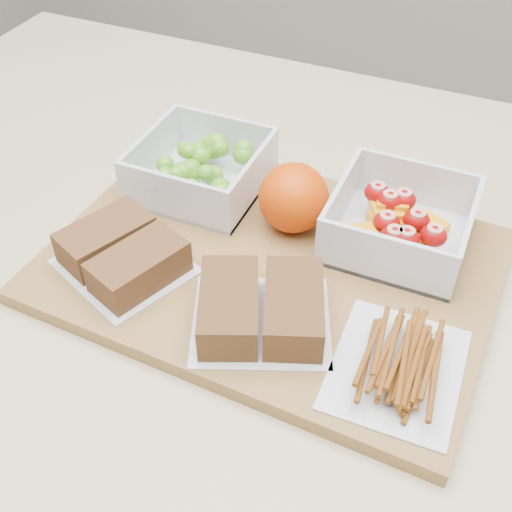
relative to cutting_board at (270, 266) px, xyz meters
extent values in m
cube|color=beige|center=(0.00, -0.02, -0.46)|extent=(1.20, 0.90, 0.90)
cube|color=olive|center=(0.00, 0.00, 0.00)|extent=(0.43, 0.32, 0.02)
cube|color=silver|center=(-0.11, 0.08, 0.01)|extent=(0.13, 0.13, 0.00)
cube|color=silver|center=(-0.11, 0.14, 0.04)|extent=(0.13, 0.00, 0.05)
cube|color=silver|center=(-0.11, 0.02, 0.04)|extent=(0.13, 0.00, 0.05)
cube|color=silver|center=(-0.05, 0.08, 0.04)|extent=(0.00, 0.12, 0.05)
cube|color=silver|center=(-0.18, 0.08, 0.04)|extent=(0.00, 0.12, 0.05)
sphere|color=#59A021|center=(-0.13, 0.07, 0.03)|extent=(0.02, 0.02, 0.02)
sphere|color=#59A021|center=(-0.15, 0.06, 0.04)|extent=(0.02, 0.02, 0.02)
sphere|color=#59A021|center=(-0.12, 0.11, 0.04)|extent=(0.02, 0.02, 0.02)
sphere|color=#59A021|center=(-0.10, 0.08, 0.03)|extent=(0.02, 0.02, 0.02)
sphere|color=#59A021|center=(-0.14, 0.10, 0.04)|extent=(0.02, 0.02, 0.02)
sphere|color=#59A021|center=(-0.12, 0.07, 0.03)|extent=(0.02, 0.02, 0.02)
sphere|color=#59A021|center=(-0.14, 0.09, 0.04)|extent=(0.02, 0.02, 0.02)
sphere|color=#59A021|center=(-0.07, 0.04, 0.04)|extent=(0.02, 0.02, 0.02)
sphere|color=#59A021|center=(-0.08, 0.11, 0.04)|extent=(0.02, 0.02, 0.02)
sphere|color=#59A021|center=(-0.11, 0.12, 0.04)|extent=(0.02, 0.02, 0.02)
sphere|color=#59A021|center=(-0.14, 0.05, 0.04)|extent=(0.02, 0.02, 0.02)
sphere|color=#59A021|center=(-0.08, 0.12, 0.04)|extent=(0.02, 0.02, 0.02)
sphere|color=#59A021|center=(-0.11, 0.04, 0.03)|extent=(0.02, 0.02, 0.02)
sphere|color=#59A021|center=(-0.11, 0.11, 0.04)|extent=(0.02, 0.02, 0.02)
sphere|color=#59A021|center=(-0.12, 0.10, 0.04)|extent=(0.02, 0.02, 0.02)
sphere|color=#59A021|center=(-0.11, 0.11, 0.04)|extent=(0.02, 0.02, 0.02)
sphere|color=#59A021|center=(-0.07, 0.04, 0.04)|extent=(0.02, 0.02, 0.02)
sphere|color=#59A021|center=(-0.07, 0.04, 0.03)|extent=(0.02, 0.02, 0.02)
sphere|color=#59A021|center=(-0.13, 0.10, 0.04)|extent=(0.02, 0.02, 0.02)
sphere|color=#59A021|center=(-0.13, 0.06, 0.03)|extent=(0.02, 0.02, 0.02)
sphere|color=#59A021|center=(-0.13, 0.12, 0.03)|extent=(0.02, 0.02, 0.02)
sphere|color=#59A021|center=(-0.10, 0.06, 0.04)|extent=(0.02, 0.02, 0.02)
sphere|color=#59A021|center=(-0.12, 0.07, 0.03)|extent=(0.02, 0.02, 0.02)
cube|color=silver|center=(0.11, 0.08, 0.01)|extent=(0.13, 0.13, 0.01)
cube|color=silver|center=(0.11, 0.14, 0.04)|extent=(0.13, 0.01, 0.06)
cube|color=silver|center=(0.11, 0.01, 0.04)|extent=(0.13, 0.01, 0.06)
cube|color=silver|center=(0.17, 0.08, 0.04)|extent=(0.01, 0.12, 0.06)
cube|color=silver|center=(0.04, 0.08, 0.04)|extent=(0.01, 0.12, 0.06)
cube|color=orange|center=(0.11, 0.06, 0.03)|extent=(0.04, 0.04, 0.01)
cube|color=orange|center=(0.09, 0.10, 0.03)|extent=(0.05, 0.05, 0.01)
cube|color=orange|center=(0.12, 0.08, 0.03)|extent=(0.04, 0.05, 0.01)
cube|color=orange|center=(0.13, 0.09, 0.02)|extent=(0.04, 0.05, 0.01)
cube|color=orange|center=(0.09, 0.09, 0.03)|extent=(0.04, 0.04, 0.01)
cube|color=orange|center=(0.09, 0.10, 0.04)|extent=(0.04, 0.03, 0.01)
cube|color=orange|center=(0.08, 0.04, 0.03)|extent=(0.04, 0.04, 0.01)
cube|color=orange|center=(0.12, 0.05, 0.03)|extent=(0.04, 0.04, 0.01)
cube|color=orange|center=(0.09, 0.09, 0.02)|extent=(0.04, 0.04, 0.01)
ellipsoid|color=#A00A08|center=(0.12, 0.08, 0.04)|extent=(0.03, 0.02, 0.02)
ellipsoid|color=#A00A08|center=(0.12, 0.05, 0.04)|extent=(0.03, 0.02, 0.02)
ellipsoid|color=#A00A08|center=(0.07, 0.10, 0.04)|extent=(0.03, 0.02, 0.02)
ellipsoid|color=#A00A08|center=(0.14, 0.06, 0.04)|extent=(0.03, 0.02, 0.02)
ellipsoid|color=#A00A08|center=(0.09, 0.10, 0.04)|extent=(0.03, 0.02, 0.02)
ellipsoid|color=#A00A08|center=(0.11, 0.04, 0.04)|extent=(0.03, 0.02, 0.02)
ellipsoid|color=#A00A08|center=(0.09, 0.06, 0.04)|extent=(0.03, 0.02, 0.02)
ellipsoid|color=#A00A08|center=(0.10, 0.10, 0.04)|extent=(0.03, 0.02, 0.02)
sphere|color=#D44204|center=(0.00, 0.06, 0.04)|extent=(0.07, 0.07, 0.07)
cube|color=silver|center=(-0.12, -0.06, 0.01)|extent=(0.15, 0.14, 0.00)
cube|color=brown|center=(-0.15, -0.05, 0.03)|extent=(0.08, 0.10, 0.03)
cube|color=brown|center=(-0.10, -0.08, 0.03)|extent=(0.08, 0.10, 0.03)
cube|color=silver|center=(0.02, -0.08, 0.01)|extent=(0.15, 0.14, 0.00)
cube|color=brown|center=(0.00, -0.09, 0.03)|extent=(0.08, 0.10, 0.04)
cube|color=brown|center=(0.05, -0.07, 0.03)|extent=(0.08, 0.10, 0.04)
cube|color=silver|center=(0.15, -0.08, 0.01)|extent=(0.11, 0.13, 0.00)
camera|label=1|loc=(0.17, -0.42, 0.44)|focal=45.00mm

